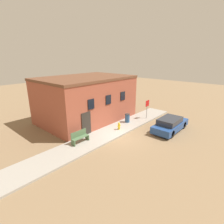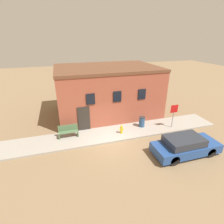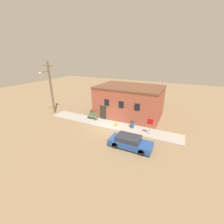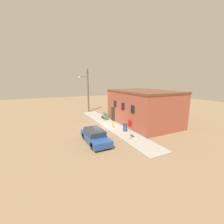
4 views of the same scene
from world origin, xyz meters
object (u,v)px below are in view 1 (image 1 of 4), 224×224
Objects in this scene: fire_hydrant at (119,126)px; trash_bin at (127,118)px; bench at (80,137)px; parked_car at (170,124)px; stop_sign at (147,106)px.

trash_bin reaches higher than fire_hydrant.
parked_car is (7.39, -4.30, 0.03)m from bench.
fire_hydrant is 4.20m from bench.
stop_sign is 2.77m from trash_bin.
fire_hydrant is 0.77× the size of trash_bin.
bench is (-8.65, 1.00, -0.98)m from stop_sign.
bench is at bearing 173.43° from stop_sign.
stop_sign reaches higher than parked_car.
stop_sign is at bearing -20.07° from trash_bin.
stop_sign reaches higher than bench.
bench is 6.22m from trash_bin.
bench is 8.55m from parked_car.
stop_sign is 2.26× the size of trash_bin.
fire_hydrant is at bearing -9.44° from bench.
stop_sign is 8.77m from bench.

